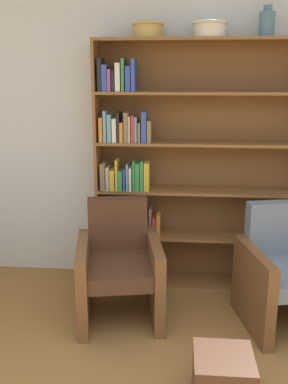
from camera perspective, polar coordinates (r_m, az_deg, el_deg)
wall_back at (r=3.93m, az=9.88°, el=7.80°), size 12.00×0.06×2.75m
bookshelf at (r=3.80m, az=4.86°, el=2.69°), size 1.86×0.30×2.16m
bowl_copper at (r=3.72m, az=0.55°, el=20.86°), size 0.27×0.27×0.12m
bowl_slate at (r=3.72m, az=8.77°, el=20.73°), size 0.28×0.28×0.13m
vase_tall at (r=3.78m, az=16.06°, el=20.78°), size 0.12×0.12×0.24m
armchair_leather at (r=3.44m, az=-3.33°, el=-9.97°), size 0.75×0.78×0.91m
armchair_cushioned at (r=3.51m, az=18.37°, el=-10.23°), size 0.77×0.80×0.91m
footstool at (r=2.69m, az=10.58°, el=-21.74°), size 0.35×0.35×0.32m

